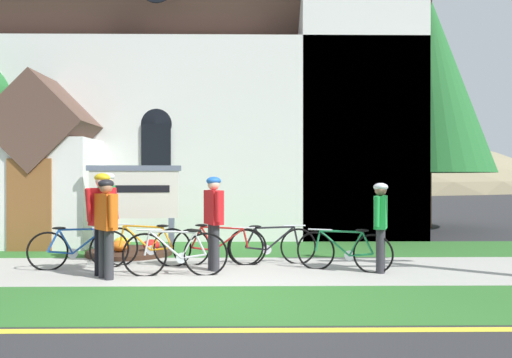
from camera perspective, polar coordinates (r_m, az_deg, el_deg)
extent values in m
plane|color=#2B2B2D|center=(11.09, -3.32, -8.49)|extent=(140.00, 140.00, 0.00)
cube|color=#A8A59E|center=(9.51, -15.65, -9.91)|extent=(32.00, 2.73, 0.01)
cube|color=#2D6628|center=(7.27, -20.64, -13.08)|extent=(32.00, 2.06, 0.01)
cube|color=#2D6628|center=(12.08, -12.35, -7.75)|extent=(24.00, 2.63, 0.01)
cube|color=yellow|center=(6.21, -24.48, -15.40)|extent=(28.00, 0.16, 0.01)
cube|color=white|center=(18.69, -8.17, 3.29)|extent=(14.26, 10.92, 5.38)
cube|color=brown|center=(19.45, -8.18, 16.55)|extent=(14.76, 11.12, 11.12)
cube|color=white|center=(15.64, 10.99, 16.40)|extent=(3.33, 3.33, 12.09)
cube|color=white|center=(13.22, -22.87, -1.44)|extent=(2.40, 1.60, 2.60)
cube|color=brown|center=(13.27, -22.88, 5.69)|extent=(2.40, 1.80, 2.40)
cube|color=brown|center=(12.47, -24.29, -2.69)|extent=(1.00, 0.06, 2.10)
cube|color=black|center=(13.24, -11.24, 2.03)|extent=(0.76, 0.06, 1.90)
cone|color=black|center=(13.30, -11.24, 6.12)|extent=(0.80, 0.06, 0.80)
cube|color=slate|center=(11.83, -17.60, -6.10)|extent=(0.12, 0.12, 0.76)
cube|color=slate|center=(11.59, -9.54, -6.23)|extent=(0.12, 0.12, 0.76)
cube|color=silver|center=(11.61, -13.62, -1.72)|extent=(1.97, 0.23, 1.06)
cube|color=slate|center=(11.61, -13.62, 1.20)|extent=(2.09, 0.28, 0.12)
cube|color=black|center=(11.56, -13.65, -1.09)|extent=(1.57, 0.13, 0.16)
cylinder|color=#382319|center=(11.27, -14.14, -8.09)|extent=(1.82, 1.82, 0.10)
ellipsoid|color=red|center=(11.11, -11.77, -7.32)|extent=(0.36, 0.36, 0.24)
ellipsoid|color=gold|center=(11.72, -14.92, -6.94)|extent=(0.36, 0.36, 0.24)
ellipsoid|color=orange|center=(11.11, -15.13, -7.33)|extent=(0.36, 0.36, 0.24)
torus|color=black|center=(9.07, 13.10, -8.28)|extent=(0.67, 0.31, 0.71)
torus|color=black|center=(9.28, 6.76, -8.08)|extent=(0.67, 0.31, 0.71)
cylinder|color=#19723F|center=(9.18, 8.88, -7.18)|extent=(0.53, 0.25, 0.45)
cylinder|color=#19723F|center=(9.13, 9.58, -5.87)|extent=(0.72, 0.33, 0.04)
cylinder|color=#19723F|center=(9.10, 11.23, -7.22)|extent=(0.25, 0.13, 0.44)
cylinder|color=#19723F|center=(9.11, 11.81, -8.40)|extent=(0.40, 0.19, 0.09)
cylinder|color=#19723F|center=(9.06, 12.52, -7.09)|extent=(0.21, 0.12, 0.39)
cylinder|color=#19723F|center=(9.25, 7.01, -6.96)|extent=(0.12, 0.08, 0.38)
ellipsoid|color=black|center=(9.05, 11.94, -5.71)|extent=(0.25, 0.17, 0.05)
cylinder|color=silver|center=(9.21, 7.26, -5.71)|extent=(0.42, 0.20, 0.03)
cylinder|color=silver|center=(9.15, 10.53, -8.52)|extent=(0.17, 0.09, 0.18)
torus|color=black|center=(9.68, -7.34, -7.71)|extent=(0.72, 0.04, 0.72)
torus|color=black|center=(9.62, -0.93, -7.75)|extent=(0.72, 0.04, 0.72)
cylinder|color=#A51E19|center=(9.61, -3.12, -6.85)|extent=(0.58, 0.04, 0.43)
cylinder|color=#A51E19|center=(9.59, -3.82, -5.53)|extent=(0.79, 0.04, 0.07)
cylinder|color=#A51E19|center=(9.63, -5.49, -6.72)|extent=(0.27, 0.04, 0.46)
cylinder|color=#A51E19|center=(9.66, -6.06, -7.88)|extent=(0.43, 0.04, 0.09)
cylinder|color=#A51E19|center=(9.64, -6.76, -6.56)|extent=(0.22, 0.04, 0.41)
cylinder|color=#A51E19|center=(9.60, -1.19, -6.71)|extent=(0.12, 0.04, 0.36)
ellipsoid|color=black|center=(9.61, -6.19, -5.23)|extent=(0.24, 0.08, 0.05)
cylinder|color=silver|center=(9.57, -1.45, -5.54)|extent=(0.44, 0.03, 0.03)
cylinder|color=silver|center=(9.65, -4.78, -8.04)|extent=(0.18, 0.02, 0.18)
torus|color=black|center=(9.85, -22.52, -7.59)|extent=(0.70, 0.20, 0.72)
torus|color=black|center=(9.76, -16.26, -7.66)|extent=(0.70, 0.20, 0.72)
cylinder|color=#194CA5|center=(9.76, -18.40, -6.68)|extent=(0.57, 0.17, 0.46)
cylinder|color=#194CA5|center=(9.74, -19.09, -5.40)|extent=(0.78, 0.22, 0.04)
cylinder|color=#194CA5|center=(9.79, -20.72, -6.65)|extent=(0.27, 0.10, 0.45)
cylinder|color=#194CA5|center=(9.83, -21.28, -7.76)|extent=(0.43, 0.13, 0.09)
cylinder|color=#194CA5|center=(9.82, -21.96, -6.49)|extent=(0.23, 0.09, 0.40)
cylinder|color=#194CA5|center=(9.73, -16.51, -6.55)|extent=(0.13, 0.06, 0.39)
ellipsoid|color=black|center=(9.78, -21.40, -5.20)|extent=(0.25, 0.13, 0.05)
cylinder|color=silver|center=(9.71, -16.77, -5.31)|extent=(0.43, 0.13, 0.03)
cylinder|color=silver|center=(9.81, -20.03, -7.93)|extent=(0.18, 0.06, 0.18)
torus|color=black|center=(8.67, -5.72, -8.52)|extent=(0.76, 0.08, 0.75)
torus|color=black|center=(8.76, -12.49, -8.43)|extent=(0.76, 0.08, 0.75)
cylinder|color=#B7B7BC|center=(8.69, -10.21, -7.33)|extent=(0.56, 0.07, 0.49)
cylinder|color=#B7B7BC|center=(8.65, -9.46, -5.91)|extent=(0.76, 0.08, 0.06)
cylinder|color=#B7B7BC|center=(8.66, -7.70, -7.44)|extent=(0.26, 0.05, 0.45)
cylinder|color=#B7B7BC|center=(8.68, -7.08, -8.68)|extent=(0.42, 0.06, 0.09)
cylinder|color=#B7B7BC|center=(8.64, -6.33, -7.27)|extent=(0.22, 0.05, 0.40)
cylinder|color=#B7B7BC|center=(8.72, -12.23, -7.12)|extent=(0.12, 0.04, 0.41)
ellipsoid|color=black|center=(8.62, -6.95, -5.82)|extent=(0.24, 0.09, 0.05)
cylinder|color=silver|center=(8.69, -11.96, -5.67)|extent=(0.44, 0.05, 0.03)
cylinder|color=silver|center=(8.70, -8.44, -8.85)|extent=(0.18, 0.03, 0.18)
torus|color=black|center=(9.68, -1.20, -7.75)|extent=(0.71, 0.12, 0.71)
torus|color=black|center=(9.84, 4.81, -7.62)|extent=(0.71, 0.12, 0.71)
cylinder|color=black|center=(9.75, 2.79, -6.70)|extent=(0.56, 0.10, 0.46)
cylinder|color=black|center=(9.71, 2.13, -5.50)|extent=(0.76, 0.12, 0.05)
cylinder|color=black|center=(9.69, 0.56, -6.79)|extent=(0.26, 0.06, 0.43)
cylinder|color=black|center=(9.70, 0.02, -7.88)|extent=(0.42, 0.08, 0.09)
cylinder|color=black|center=(9.66, -0.65, -6.66)|extent=(0.22, 0.06, 0.38)
cylinder|color=black|center=(9.80, 4.57, -6.52)|extent=(0.12, 0.05, 0.39)
ellipsoid|color=black|center=(9.65, -0.11, -5.40)|extent=(0.25, 0.11, 0.05)
cylinder|color=silver|center=(9.77, 4.33, -5.29)|extent=(0.44, 0.08, 0.03)
cylinder|color=silver|center=(9.73, 1.23, -8.00)|extent=(0.18, 0.04, 0.18)
torus|color=black|center=(9.63, -9.46, -7.69)|extent=(0.74, 0.14, 0.74)
torus|color=black|center=(9.98, -15.17, -7.42)|extent=(0.74, 0.14, 0.74)
cylinder|color=orange|center=(9.83, -13.28, -6.50)|extent=(0.56, 0.12, 0.48)
cylinder|color=orange|center=(9.77, -12.66, -5.27)|extent=(0.76, 0.15, 0.06)
cylinder|color=orange|center=(9.70, -11.16, -6.66)|extent=(0.26, 0.07, 0.45)
cylinder|color=orange|center=(9.70, -10.63, -7.79)|extent=(0.42, 0.10, 0.09)
cylinder|color=orange|center=(9.64, -9.99, -6.55)|extent=(0.22, 0.07, 0.40)
cylinder|color=orange|center=(9.94, -14.95, -6.27)|extent=(0.12, 0.05, 0.41)
ellipsoid|color=black|center=(9.64, -10.52, -5.23)|extent=(0.25, 0.11, 0.05)
cylinder|color=silver|center=(9.90, -14.73, -5.01)|extent=(0.44, 0.09, 0.03)
cylinder|color=silver|center=(9.77, -11.79, -7.89)|extent=(0.18, 0.05, 0.18)
cylinder|color=black|center=(9.12, -16.67, -7.63)|extent=(0.15, 0.15, 0.86)
cylinder|color=black|center=(8.99, -17.34, -7.74)|extent=(0.15, 0.15, 0.86)
cube|color=red|center=(8.99, -17.00, -2.97)|extent=(0.37, 0.52, 0.63)
sphere|color=beige|center=(8.97, -17.01, -0.25)|extent=(0.22, 0.22, 0.22)
ellipsoid|color=gold|center=(8.97, -17.01, 0.14)|extent=(0.35, 0.32, 0.16)
cylinder|color=red|center=(9.19, -15.67, -2.70)|extent=(0.09, 0.24, 0.57)
cylinder|color=red|center=(8.79, -18.40, -2.83)|extent=(0.09, 0.22, 0.57)
cylinder|color=#2D2D33|center=(8.59, -16.30, -8.29)|extent=(0.15, 0.15, 0.81)
cylinder|color=#2D2D33|center=(8.78, -16.90, -8.10)|extent=(0.15, 0.15, 0.81)
cube|color=#E55914|center=(8.61, -16.61, -3.57)|extent=(0.45, 0.48, 0.59)
sphere|color=#936B51|center=(8.60, -16.61, -0.90)|extent=(0.21, 0.21, 0.21)
ellipsoid|color=black|center=(8.60, -16.61, -0.52)|extent=(0.34, 0.34, 0.15)
cylinder|color=#E55914|center=(8.34, -16.05, -3.49)|extent=(0.09, 0.13, 0.54)
cylinder|color=#E55914|center=(8.88, -17.13, -3.27)|extent=(0.09, 0.12, 0.54)
cylinder|color=#2D2D33|center=(9.16, -4.99, -7.68)|extent=(0.15, 0.15, 0.83)
cylinder|color=#2D2D33|center=(9.03, -4.63, -7.80)|extent=(0.15, 0.15, 0.83)
cube|color=red|center=(9.02, -4.82, -3.21)|extent=(0.39, 0.51, 0.61)
sphere|color=beige|center=(9.01, -4.82, -0.59)|extent=(0.22, 0.22, 0.22)
ellipsoid|color=#1E59B2|center=(9.01, -4.82, -0.22)|extent=(0.34, 0.32, 0.15)
cylinder|color=red|center=(9.30, -5.26, -2.92)|extent=(0.09, 0.18, 0.55)
cylinder|color=red|center=(8.75, -4.35, -3.11)|extent=(0.09, 0.17, 0.55)
cylinder|color=black|center=(10.48, -16.35, -6.59)|extent=(0.15, 0.15, 0.87)
cylinder|color=black|center=(10.33, -16.56, -6.69)|extent=(0.15, 0.15, 0.87)
cube|color=green|center=(10.35, -16.46, -2.49)|extent=(0.22, 0.50, 0.64)
sphere|color=beige|center=(10.34, -16.46, -0.11)|extent=(0.23, 0.23, 0.23)
ellipsoid|color=silver|center=(10.34, -16.46, 0.24)|extent=(0.29, 0.25, 0.16)
cylinder|color=green|center=(10.62, -15.87, -2.25)|extent=(0.09, 0.25, 0.57)
cylinder|color=green|center=(10.07, -17.08, -2.38)|extent=(0.09, 0.24, 0.58)
cylinder|color=#2D2D33|center=(9.06, 13.89, -7.95)|extent=(0.15, 0.15, 0.78)
cylinder|color=#2D2D33|center=(9.17, 13.95, -7.85)|extent=(0.15, 0.15, 0.78)
cube|color=green|center=(9.05, 13.92, -3.67)|extent=(0.34, 0.48, 0.57)
sphere|color=#936B51|center=(9.03, 13.93, -1.24)|extent=(0.20, 0.20, 0.20)
ellipsoid|color=silver|center=(9.03, 13.93, -0.88)|extent=(0.31, 0.28, 0.14)
cylinder|color=green|center=(8.78, 13.51, -3.60)|extent=(0.09, 0.11, 0.51)
cylinder|color=green|center=(9.31, 14.31, -3.39)|extent=(0.09, 0.10, 0.51)
cylinder|color=#4C3823|center=(17.65, 18.73, -2.29)|extent=(0.33, 0.33, 1.83)
cone|color=#23662D|center=(17.92, 18.74, 10.56)|extent=(4.33, 4.33, 6.14)
ellipsoid|color=#847A5B|center=(67.00, -13.47, -1.27)|extent=(106.29, 49.09, 18.54)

